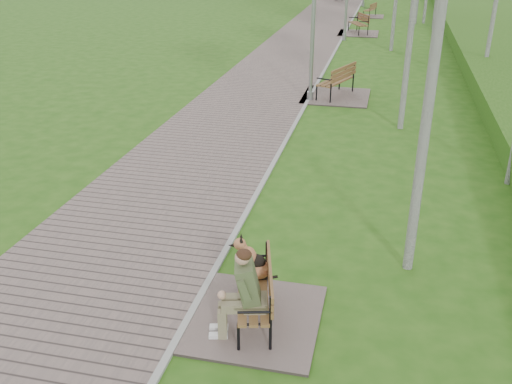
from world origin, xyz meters
The scene contains 8 objects.
ground centered at (0.00, 0.00, 0.00)m, with size 120.00×120.00×0.00m, color #265412.
walkway centered at (-1.75, 21.50, 0.02)m, with size 3.50×67.00×0.04m, color #6C5D57.
kerb centered at (0.00, 21.50, 0.03)m, with size 0.10×67.00×0.05m, color #999993.
bench_main centered at (0.81, -4.93, 0.41)m, with size 1.71×1.89×1.49m.
bench_second centered at (0.76, 6.86, 0.24)m, with size 2.07×2.30×1.27m.
bench_third centered at (0.65, 19.42, 0.23)m, with size 2.01×2.23×1.23m.
bench_far centered at (0.92, 26.07, 0.18)m, with size 1.64×1.82×1.00m.
lamp_post_near centered at (0.05, 6.22, 2.37)m, with size 0.20×0.20×5.07m.
Camera 1 is at (2.33, -11.07, 4.83)m, focal length 40.00 mm.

